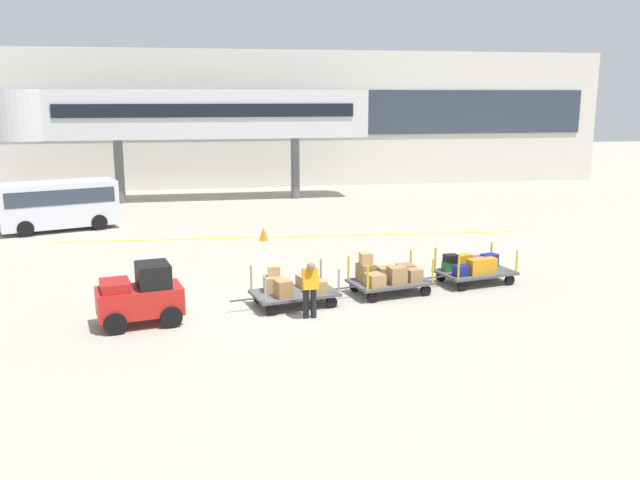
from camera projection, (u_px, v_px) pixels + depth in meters
The scene contains 11 objects.
ground_plane at pixel (271, 308), 18.60m from camera, with size 120.00×120.00×0.00m, color #A8A08E.
apron_lead_line at pixel (293, 237), 27.97m from camera, with size 19.37×0.20×0.01m, color yellow.
terminal_building at pixel (225, 119), 42.68m from camera, with size 50.02×2.51×8.50m.
jet_bridge at pixel (175, 115), 36.31m from camera, with size 19.55×3.00×6.06m.
baggage_tug at pixel (141, 296), 17.14m from camera, with size 2.28×1.60×1.58m.
baggage_cart_lead at pixel (293, 288), 18.76m from camera, with size 3.09×1.85×1.12m.
baggage_cart_middle at pixel (388, 276), 19.84m from camera, with size 3.09×1.85×1.24m.
baggage_cart_tail at pixel (473, 267), 20.99m from camera, with size 3.09×1.85×1.10m.
baggage_handler at pixel (310, 287), 17.56m from camera, with size 0.40×0.44×1.56m.
shuttle_van at pixel (58, 202), 29.18m from camera, with size 5.16×3.38×2.10m.
safety_cone_near at pixel (264, 234), 27.22m from camera, with size 0.36×0.36×0.55m, color orange.
Camera 1 is at (-1.87, -17.74, 5.76)m, focal length 37.88 mm.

